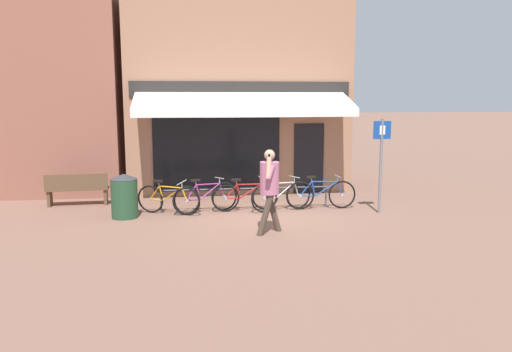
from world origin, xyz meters
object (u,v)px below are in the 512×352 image
object	(u,v)px
parking_sign	(381,156)
bicycle_blue	(321,194)
bicycle_red	(246,196)
bicycle_purple	(205,197)
bicycle_silver	(281,196)
litter_bin	(124,196)
park_bench	(77,189)
bicycle_orange	(168,199)
pedestrian_adult	(270,182)

from	to	relation	value
parking_sign	bicycle_blue	bearing A→B (deg)	154.16
bicycle_red	bicycle_blue	xyz separation A→B (m)	(1.96, -0.04, 0.01)
bicycle_purple	bicycle_silver	xyz separation A→B (m)	(1.93, -0.06, 0.00)
litter_bin	parking_sign	distance (m)	6.33
bicycle_purple	parking_sign	xyz separation A→B (m)	(4.31, -0.66, 1.06)
bicycle_purple	bicycle_red	size ratio (longest dim) A/B	0.96
bicycle_purple	litter_bin	bearing A→B (deg)	167.99
park_bench	bicycle_red	bearing A→B (deg)	-18.61
bicycle_purple	parking_sign	world-z (taller)	parking_sign
litter_bin	park_bench	bearing A→B (deg)	132.18
bicycle_orange	park_bench	distance (m)	2.79
bicycle_red	bicycle_orange	bearing A→B (deg)	176.15
pedestrian_adult	litter_bin	size ratio (longest dim) A/B	1.70
bicycle_red	litter_bin	distance (m)	2.98
bicycle_red	bicycle_blue	world-z (taller)	bicycle_blue
bicycle_red	bicycle_silver	bearing A→B (deg)	-11.96
bicycle_blue	park_bench	distance (m)	6.47
parking_sign	litter_bin	bearing A→B (deg)	176.66
bicycle_silver	bicycle_blue	bearing A→B (deg)	-15.45
bicycle_purple	park_bench	xyz separation A→B (m)	(-3.36, 1.26, 0.08)
bicycle_purple	litter_bin	world-z (taller)	litter_bin
litter_bin	parking_sign	world-z (taller)	parking_sign
bicycle_blue	parking_sign	bearing A→B (deg)	-25.46
bicycle_orange	park_bench	xyz separation A→B (m)	(-2.44, 1.35, 0.08)
bicycle_silver	park_bench	bearing A→B (deg)	148.41
bicycle_silver	parking_sign	distance (m)	2.68
bicycle_silver	litter_bin	size ratio (longest dim) A/B	1.55
pedestrian_adult	park_bench	world-z (taller)	pedestrian_adult
litter_bin	park_bench	world-z (taller)	litter_bin
parking_sign	bicycle_purple	bearing A→B (deg)	171.25
bicycle_orange	litter_bin	world-z (taller)	litter_bin
litter_bin	pedestrian_adult	bearing A→B (deg)	-29.96
bicycle_blue	litter_bin	size ratio (longest dim) A/B	1.72
parking_sign	park_bench	bearing A→B (deg)	165.91
bicycle_blue	litter_bin	xyz separation A→B (m)	(-4.93, -0.28, 0.14)
bicycle_orange	litter_bin	bearing A→B (deg)	-143.89
bicycle_red	park_bench	distance (m)	4.55
bicycle_red	parking_sign	world-z (taller)	parking_sign
bicycle_red	bicycle_silver	distance (m)	0.91
bicycle_purple	park_bench	size ratio (longest dim) A/B	1.03
bicycle_blue	pedestrian_adult	world-z (taller)	pedestrian_adult
bicycle_orange	bicycle_silver	world-z (taller)	bicycle_silver
bicycle_silver	parking_sign	size ratio (longest dim) A/B	0.70
bicycle_purple	bicycle_blue	bearing A→B (deg)	-21.13
bicycle_silver	park_bench	distance (m)	5.45
bicycle_orange	bicycle_blue	size ratio (longest dim) A/B	0.86
bicycle_purple	parking_sign	distance (m)	4.49
bicycle_orange	bicycle_purple	distance (m)	0.92
bicycle_orange	litter_bin	xyz separation A→B (m)	(-1.02, -0.21, 0.16)
bicycle_purple	parking_sign	size ratio (longest dim) A/B	0.71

